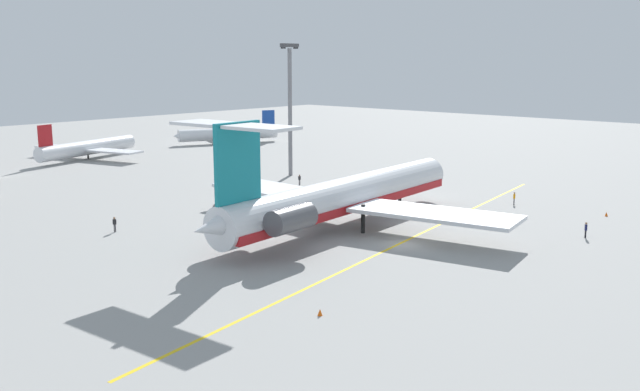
% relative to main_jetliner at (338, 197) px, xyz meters
% --- Properties ---
extents(ground, '(336.77, 336.77, 0.00)m').
position_rel_main_jetliner_xyz_m(ground, '(-0.82, -9.95, -3.78)').
color(ground, gray).
extents(main_jetliner, '(47.64, 42.21, 13.87)m').
position_rel_main_jetliner_xyz_m(main_jetliner, '(0.00, 0.00, 0.00)').
color(main_jetliner, silver).
rests_on(main_jetliner, ground).
extents(airliner_mid_right, '(25.67, 25.65, 7.76)m').
position_rel_main_jetliner_xyz_m(airliner_mid_right, '(11.91, 75.91, -1.50)').
color(airliner_mid_right, silver).
rests_on(airliner_mid_right, ground).
extents(airliner_far_right, '(24.25, 24.46, 7.61)m').
position_rel_main_jetliner_xyz_m(airliner_far_right, '(47.22, 75.13, -1.54)').
color(airliner_far_right, silver).
rests_on(airliner_far_right, ground).
extents(ground_crew_near_nose, '(0.32, 0.38, 1.82)m').
position_rel_main_jetliner_xyz_m(ground_crew_near_nose, '(15.09, -23.74, -2.63)').
color(ground_crew_near_nose, black).
rests_on(ground_crew_near_nose, ground).
extents(ground_crew_near_tail, '(0.44, 0.28, 1.76)m').
position_rel_main_jetliner_xyz_m(ground_crew_near_tail, '(26.73, -9.37, -2.67)').
color(ground_crew_near_tail, black).
rests_on(ground_crew_near_tail, ground).
extents(ground_crew_portside, '(0.30, 0.38, 1.81)m').
position_rel_main_jetliner_xyz_m(ground_crew_portside, '(-18.69, 18.31, -2.64)').
color(ground_crew_portside, black).
rests_on(ground_crew_portside, ground).
extents(ground_crew_starboard, '(0.40, 0.28, 1.73)m').
position_rel_main_jetliner_xyz_m(ground_crew_starboard, '(17.91, 23.20, -2.69)').
color(ground_crew_starboard, black).
rests_on(ground_crew_starboard, ground).
extents(safety_cone_nose, '(0.40, 0.40, 0.55)m').
position_rel_main_jetliner_xyz_m(safety_cone_nose, '(27.83, -21.58, -3.51)').
color(safety_cone_nose, '#EA590F').
rests_on(safety_cone_nose, ground).
extents(safety_cone_wingtip, '(0.40, 0.40, 0.55)m').
position_rel_main_jetliner_xyz_m(safety_cone_wingtip, '(-22.81, -17.33, -3.51)').
color(safety_cone_wingtip, '#EA590F').
rests_on(safety_cone_wingtip, ground).
extents(taxiway_centreline, '(82.98, 12.19, 0.01)m').
position_rel_main_jetliner_xyz_m(taxiway_centreline, '(1.33, -9.21, -3.78)').
color(taxiway_centreline, gold).
rests_on(taxiway_centreline, ground).
extents(light_mast, '(4.00, 0.70, 22.41)m').
position_rel_main_jetliner_xyz_m(light_mast, '(23.83, 30.91, 8.62)').
color(light_mast, slate).
rests_on(light_mast, ground).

